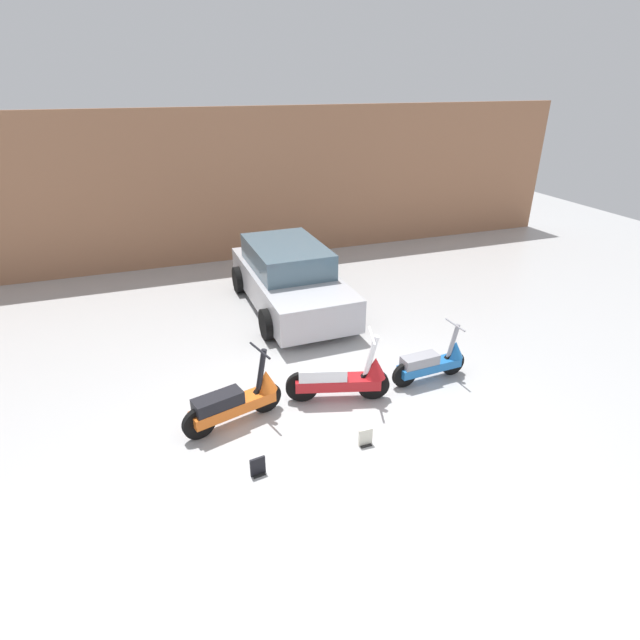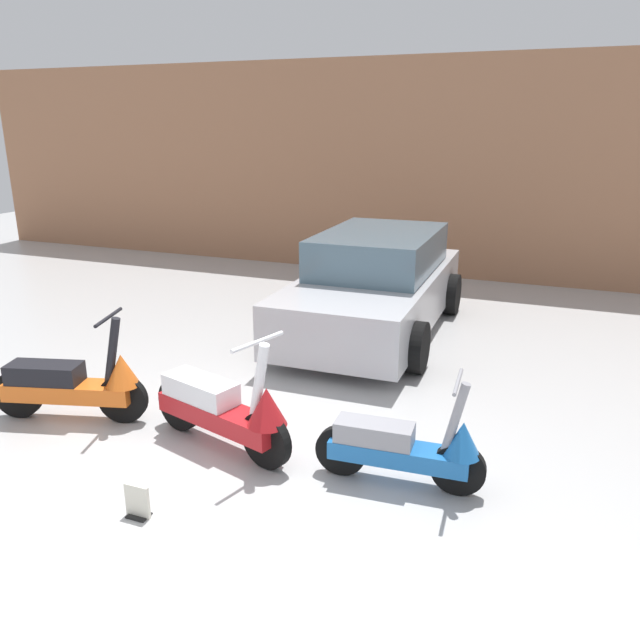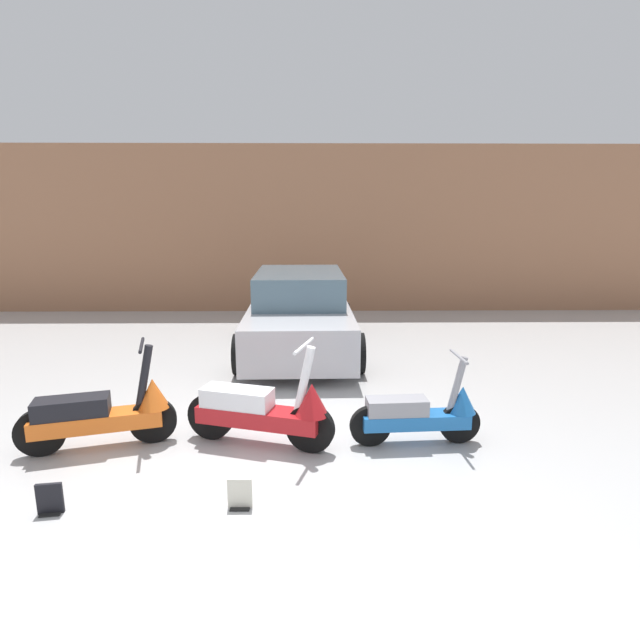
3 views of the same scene
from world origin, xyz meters
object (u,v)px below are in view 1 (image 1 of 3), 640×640
scooter_front_center (433,362)px  placard_near_right_scooter (365,438)px  scooter_front_right (342,377)px  car_rear_left (290,278)px  scooter_front_left (237,400)px  placard_near_left_scooter (258,467)px

scooter_front_center → placard_near_right_scooter: bearing=-150.1°
scooter_front_right → car_rear_left: 3.69m
scooter_front_left → placard_near_left_scooter: (0.01, -1.15, -0.27)m
scooter_front_right → placard_near_right_scooter: scooter_front_right is taller
car_rear_left → placard_near_right_scooter: size_ratio=15.51×
car_rear_left → placard_near_right_scooter: car_rear_left is taller
scooter_front_right → scooter_front_center: size_ratio=1.14×
scooter_front_left → scooter_front_right: size_ratio=0.96×
placard_near_right_scooter → car_rear_left: bearing=85.6°
scooter_front_left → scooter_front_center: scooter_front_left is taller
scooter_front_right → scooter_front_center: (1.61, 0.02, -0.06)m
scooter_front_center → placard_near_left_scooter: (-3.24, -1.19, -0.22)m
car_rear_left → placard_near_right_scooter: bearing=-5.4°
scooter_front_center → placard_near_left_scooter: scooter_front_center is taller
scooter_front_center → scooter_front_left: bearing=177.3°
placard_near_left_scooter → scooter_front_center: bearing=20.2°
placard_near_left_scooter → placard_near_right_scooter: bearing=2.1°
scooter_front_left → scooter_front_center: 3.25m
scooter_front_left → car_rear_left: size_ratio=0.37×
placard_near_left_scooter → scooter_front_left: bearing=90.5°
scooter_front_left → placard_near_right_scooter: (1.52, -1.09, -0.27)m
scooter_front_center → placard_near_left_scooter: 3.46m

